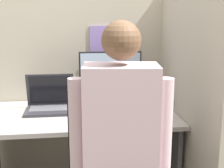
{
  "coord_description": "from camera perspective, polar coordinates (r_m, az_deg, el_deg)",
  "views": [
    {
      "loc": [
        -0.02,
        -1.79,
        1.4
      ],
      "look_at": [
        0.22,
        0.18,
        0.95
      ],
      "focal_mm": 50.0,
      "sensor_mm": 36.0,
      "label": 1
    }
  ],
  "objects": [
    {
      "name": "paper_box",
      "position": [
        2.48,
        -0.29,
        -2.81
      ],
      "size": [
        0.3,
        0.25,
        0.07
      ],
      "color": "white",
      "rests_on": "desk"
    },
    {
      "name": "stapler",
      "position": [
        2.43,
        9.2,
        -3.48
      ],
      "size": [
        0.04,
        0.14,
        0.05
      ],
      "color": "black",
      "rests_on": "desk"
    },
    {
      "name": "cubicle_panel_back",
      "position": [
        2.62,
        -6.34,
        -0.35
      ],
      "size": [
        1.9,
        0.05,
        1.61
      ],
      "color": "#B7AD99",
      "rests_on": "ground"
    },
    {
      "name": "carrot_toy",
      "position": [
        2.11,
        -4.23,
        -6.03
      ],
      "size": [
        0.04,
        0.16,
        0.04
      ],
      "color": "orange",
      "rests_on": "desk"
    },
    {
      "name": "mouse",
      "position": [
        2.14,
        -5.83,
        -6.02
      ],
      "size": [
        0.07,
        0.05,
        0.03
      ],
      "color": "silver",
      "rests_on": "desk"
    },
    {
      "name": "desk",
      "position": [
        2.33,
        -6.08,
        -9.31
      ],
      "size": [
        1.4,
        0.74,
        0.7
      ],
      "color": "#9E9993",
      "rests_on": "ground"
    },
    {
      "name": "coffee_mug",
      "position": [
        2.56,
        7.01,
        -2.2
      ],
      "size": [
        0.08,
        0.08,
        0.09
      ],
      "color": "#A3332D",
      "rests_on": "desk"
    },
    {
      "name": "person",
      "position": [
        1.45,
        2.1,
        -12.17
      ],
      "size": [
        0.48,
        0.45,
        1.38
      ],
      "color": "black",
      "rests_on": "ground"
    },
    {
      "name": "monitor",
      "position": [
        2.44,
        -0.3,
        1.97
      ],
      "size": [
        0.49,
        0.21,
        0.35
      ],
      "color": "#232328",
      "rests_on": "paper_box"
    },
    {
      "name": "cubicle_panel_right",
      "position": [
        2.29,
        12.21,
        -2.54
      ],
      "size": [
        0.04,
        1.38,
        1.61
      ],
      "color": "#B7AD99",
      "rests_on": "ground"
    },
    {
      "name": "laptop",
      "position": [
        2.35,
        -11.25,
        -3.55
      ],
      "size": [
        0.35,
        0.25,
        0.27
      ],
      "color": "#2D2D33",
      "rests_on": "desk"
    }
  ]
}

